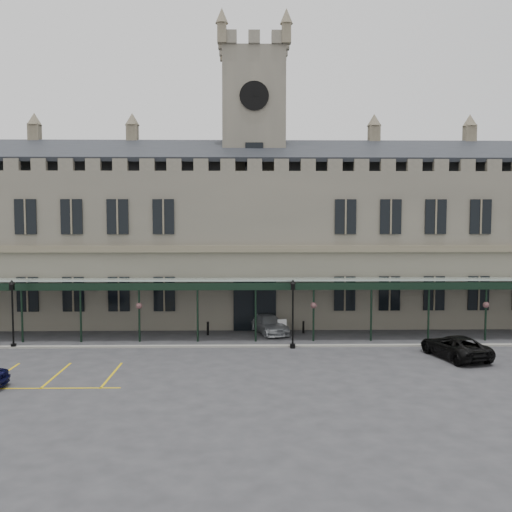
{
  "coord_description": "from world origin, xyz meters",
  "views": [
    {
      "loc": [
        -0.72,
        -31.67,
        8.63
      ],
      "look_at": [
        0.0,
        6.0,
        6.0
      ],
      "focal_mm": 40.0,
      "sensor_mm": 36.0,
      "label": 1
    }
  ],
  "objects_px": {
    "lamp_post_mid": "(293,308)",
    "car_taxi": "(268,324)",
    "station_building": "(254,242)",
    "lamp_post_left": "(12,308)",
    "sign_board": "(282,327)",
    "car_van": "(455,347)",
    "clock_tower": "(254,162)"
  },
  "relations": [
    {
      "from": "lamp_post_mid",
      "to": "car_taxi",
      "type": "xyz_separation_m",
      "value": [
        -1.39,
        4.92,
        -2.02
      ]
    },
    {
      "from": "station_building",
      "to": "car_taxi",
      "type": "height_order",
      "value": "station_building"
    },
    {
      "from": "lamp_post_left",
      "to": "car_taxi",
      "type": "bearing_deg",
      "value": 14.95
    },
    {
      "from": "station_building",
      "to": "sign_board",
      "type": "bearing_deg",
      "value": -73.44
    },
    {
      "from": "lamp_post_mid",
      "to": "sign_board",
      "type": "relative_size",
      "value": 3.98
    },
    {
      "from": "lamp_post_mid",
      "to": "car_van",
      "type": "height_order",
      "value": "lamp_post_mid"
    },
    {
      "from": "lamp_post_left",
      "to": "sign_board",
      "type": "xyz_separation_m",
      "value": [
        17.89,
        3.84,
        -2.12
      ]
    },
    {
      "from": "lamp_post_mid",
      "to": "car_van",
      "type": "xyz_separation_m",
      "value": [
        9.68,
        -2.73,
        -1.99
      ]
    },
    {
      "from": "lamp_post_left",
      "to": "clock_tower",
      "type": "bearing_deg",
      "value": 33.43
    },
    {
      "from": "clock_tower",
      "to": "lamp_post_left",
      "type": "distance_m",
      "value": 21.75
    },
    {
      "from": "car_taxi",
      "to": "car_van",
      "type": "xyz_separation_m",
      "value": [
        11.06,
        -7.65,
        0.03
      ]
    },
    {
      "from": "clock_tower",
      "to": "car_taxi",
      "type": "xyz_separation_m",
      "value": [
        1.0,
        -6.0,
        -12.44
      ]
    },
    {
      "from": "lamp_post_left",
      "to": "sign_board",
      "type": "relative_size",
      "value": 3.96
    },
    {
      "from": "sign_board",
      "to": "car_taxi",
      "type": "xyz_separation_m",
      "value": [
        -0.96,
        0.68,
        0.11
      ]
    },
    {
      "from": "lamp_post_mid",
      "to": "car_van",
      "type": "distance_m",
      "value": 10.25
    },
    {
      "from": "sign_board",
      "to": "lamp_post_mid",
      "type": "bearing_deg",
      "value": -90.99
    },
    {
      "from": "station_building",
      "to": "lamp_post_left",
      "type": "distance_m",
      "value": 19.41
    },
    {
      "from": "sign_board",
      "to": "car_taxi",
      "type": "bearing_deg",
      "value": 137.8
    },
    {
      "from": "car_taxi",
      "to": "lamp_post_mid",
      "type": "bearing_deg",
      "value": -94.01
    },
    {
      "from": "station_building",
      "to": "car_taxi",
      "type": "bearing_deg",
      "value": -80.39
    },
    {
      "from": "lamp_post_left",
      "to": "car_taxi",
      "type": "relative_size",
      "value": 0.98
    },
    {
      "from": "lamp_post_mid",
      "to": "car_van",
      "type": "relative_size",
      "value": 0.9
    },
    {
      "from": "station_building",
      "to": "sign_board",
      "type": "distance_m",
      "value": 9.07
    },
    {
      "from": "clock_tower",
      "to": "car_van",
      "type": "xyz_separation_m",
      "value": [
        12.06,
        -13.64,
        -12.41
      ]
    },
    {
      "from": "station_building",
      "to": "clock_tower",
      "type": "xyz_separation_m",
      "value": [
        0.0,
        0.09,
        6.64
      ]
    },
    {
      "from": "station_building",
      "to": "clock_tower",
      "type": "height_order",
      "value": "clock_tower"
    },
    {
      "from": "lamp_post_mid",
      "to": "station_building",
      "type": "bearing_deg",
      "value": 102.43
    },
    {
      "from": "car_van",
      "to": "sign_board",
      "type": "bearing_deg",
      "value": -49.11
    },
    {
      "from": "clock_tower",
      "to": "lamp_post_mid",
      "type": "distance_m",
      "value": 15.28
    },
    {
      "from": "station_building",
      "to": "lamp_post_left",
      "type": "bearing_deg",
      "value": -146.79
    },
    {
      "from": "clock_tower",
      "to": "car_van",
      "type": "distance_m",
      "value": 22.04
    },
    {
      "from": "lamp_post_left",
      "to": "lamp_post_mid",
      "type": "height_order",
      "value": "lamp_post_mid"
    }
  ]
}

